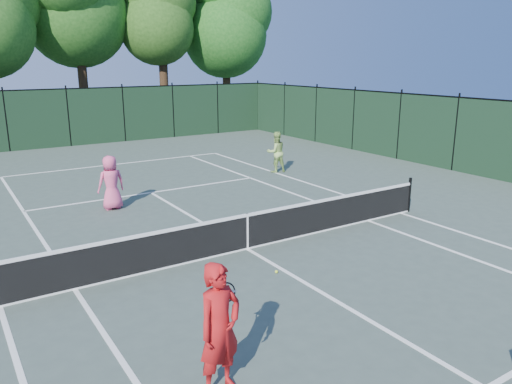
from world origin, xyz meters
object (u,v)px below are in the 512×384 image
loose_ball_midcourt (276,272)px  coach (220,329)px  player_pink (111,183)px  player_green (276,152)px

loose_ball_midcourt → coach: bearing=-136.2°
player_pink → player_green: 7.48m
player_green → loose_ball_midcourt: 10.17m
player_pink → player_green: bearing=-171.0°
coach → loose_ball_midcourt: coach is taller
coach → loose_ball_midcourt: (2.94, 2.82, -0.92)m
player_pink → loose_ball_midcourt: player_pink is taller
player_green → loose_ball_midcourt: bearing=64.6°
loose_ball_midcourt → player_pink: bearing=102.5°
coach → player_pink: (1.44, 9.56, -0.11)m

